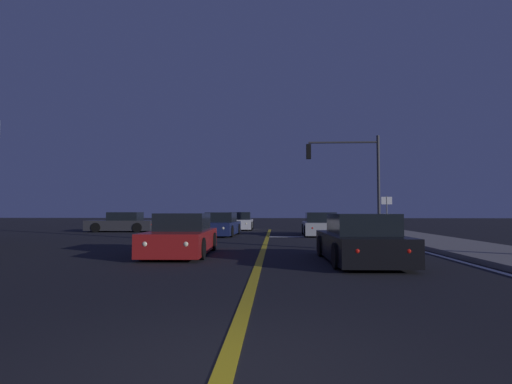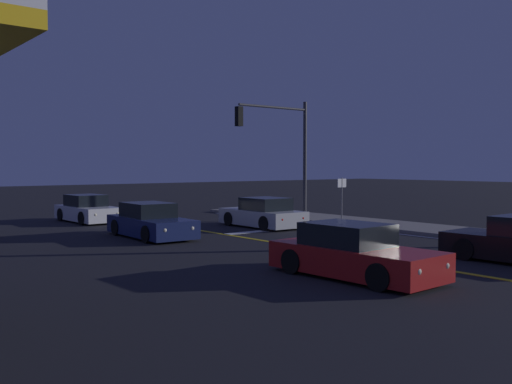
{
  "view_description": "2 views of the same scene",
  "coord_description": "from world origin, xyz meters",
  "px_view_note": "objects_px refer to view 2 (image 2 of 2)",
  "views": [
    {
      "loc": [
        0.45,
        -3.3,
        1.41
      ],
      "look_at": [
        -0.48,
        15.63,
        2.32
      ],
      "focal_mm": 28.2,
      "sensor_mm": 36.0,
      "label": 1
    },
    {
      "loc": [
        -13.37,
        0.26,
        2.79
      ],
      "look_at": [
        -0.72,
        15.96,
        1.85
      ],
      "focal_mm": 39.95,
      "sensor_mm": 36.0,
      "label": 2
    }
  ],
  "objects_px": {
    "car_mid_block_red": "(353,254)",
    "street_sign_corner": "(342,193)",
    "car_lead_oncoming_white": "(87,210)",
    "car_distant_tail_silver": "(263,214)",
    "car_parked_curb_navy": "(150,222)",
    "traffic_signal_near_right": "(282,140)"
  },
  "relations": [
    {
      "from": "car_mid_block_red",
      "to": "street_sign_corner",
      "type": "height_order",
      "value": "street_sign_corner"
    },
    {
      "from": "car_lead_oncoming_white",
      "to": "car_distant_tail_silver",
      "type": "relative_size",
      "value": 0.98
    },
    {
      "from": "car_lead_oncoming_white",
      "to": "traffic_signal_near_right",
      "type": "bearing_deg",
      "value": 138.49
    },
    {
      "from": "car_distant_tail_silver",
      "to": "street_sign_corner",
      "type": "bearing_deg",
      "value": -26.25
    },
    {
      "from": "car_mid_block_red",
      "to": "street_sign_corner",
      "type": "xyz_separation_m",
      "value": [
        8.96,
        8.62,
        0.92
      ]
    },
    {
      "from": "car_distant_tail_silver",
      "to": "car_mid_block_red",
      "type": "height_order",
      "value": "same"
    },
    {
      "from": "car_parked_curb_navy",
      "to": "car_mid_block_red",
      "type": "distance_m",
      "value": 10.25
    },
    {
      "from": "car_distant_tail_silver",
      "to": "car_mid_block_red",
      "type": "xyz_separation_m",
      "value": [
        -5.63,
        -10.36,
        -0.0
      ]
    },
    {
      "from": "car_mid_block_red",
      "to": "traffic_signal_near_right",
      "type": "bearing_deg",
      "value": -126.09
    },
    {
      "from": "car_lead_oncoming_white",
      "to": "car_distant_tail_silver",
      "type": "xyz_separation_m",
      "value": [
        5.27,
        -7.27,
        0.0
      ]
    },
    {
      "from": "car_lead_oncoming_white",
      "to": "street_sign_corner",
      "type": "height_order",
      "value": "street_sign_corner"
    },
    {
      "from": "car_distant_tail_silver",
      "to": "car_parked_curb_navy",
      "type": "bearing_deg",
      "value": -177.47
    },
    {
      "from": "car_parked_curb_navy",
      "to": "car_distant_tail_silver",
      "type": "height_order",
      "value": "same"
    },
    {
      "from": "car_mid_block_red",
      "to": "traffic_signal_near_right",
      "type": "height_order",
      "value": "traffic_signal_near_right"
    },
    {
      "from": "car_mid_block_red",
      "to": "traffic_signal_near_right",
      "type": "xyz_separation_m",
      "value": [
        7.71,
        11.42,
        3.44
      ]
    },
    {
      "from": "car_lead_oncoming_white",
      "to": "car_parked_curb_navy",
      "type": "relative_size",
      "value": 0.93
    },
    {
      "from": "car_lead_oncoming_white",
      "to": "car_parked_curb_navy",
      "type": "xyz_separation_m",
      "value": [
        -0.5,
        -7.38,
        0.0
      ]
    },
    {
      "from": "car_lead_oncoming_white",
      "to": "car_mid_block_red",
      "type": "height_order",
      "value": "same"
    },
    {
      "from": "car_lead_oncoming_white",
      "to": "car_mid_block_red",
      "type": "xyz_separation_m",
      "value": [
        -0.37,
        -17.63,
        0.0
      ]
    },
    {
      "from": "street_sign_corner",
      "to": "traffic_signal_near_right",
      "type": "bearing_deg",
      "value": 114.14
    },
    {
      "from": "car_mid_block_red",
      "to": "car_distant_tail_silver",
      "type": "bearing_deg",
      "value": -120.61
    },
    {
      "from": "car_distant_tail_silver",
      "to": "traffic_signal_near_right",
      "type": "relative_size",
      "value": 0.73
    }
  ]
}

